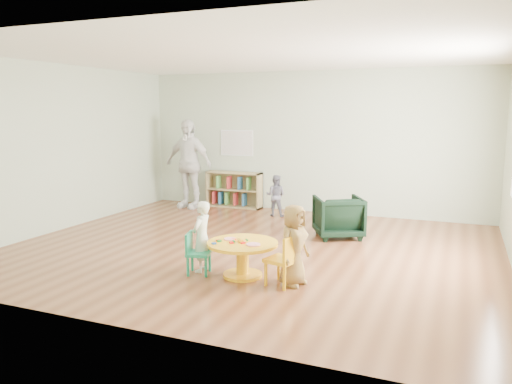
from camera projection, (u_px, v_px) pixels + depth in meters
room at (252, 120)px, 7.11m from camera, size 7.10×7.00×2.80m
activity_table at (242, 253)px, 6.11m from camera, size 0.87×0.87×0.48m
kid_chair_left at (196, 252)px, 6.21m from camera, size 0.35×0.35×0.53m
kid_chair_right at (285, 259)px, 5.77m from camera, size 0.40×0.40×0.61m
bookshelf at (234, 190)px, 10.57m from camera, size 1.20×0.30×0.75m
alphabet_poster at (237, 143)px, 10.53m from camera, size 0.74×0.01×0.54m
armchair at (338, 217)px, 8.02m from camera, size 0.98×0.98×0.67m
child_left at (202, 237)px, 6.29m from camera, size 0.22×0.33×0.90m
child_right at (294, 245)px, 5.79m from camera, size 0.42×0.53×0.96m
toddler at (276, 196)px, 9.63m from camera, size 0.41×0.33×0.80m
adult_caretaker at (188, 164)px, 10.41m from camera, size 1.13×0.56×1.85m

